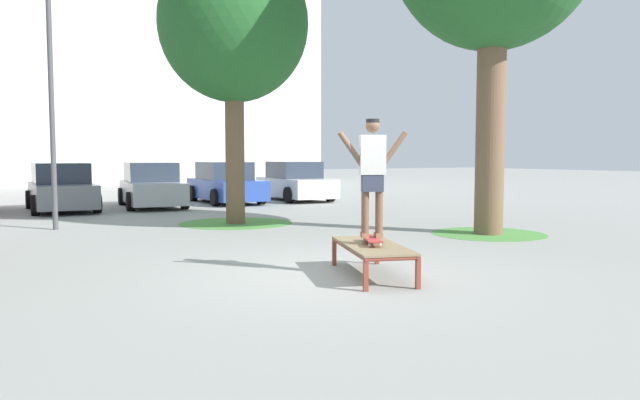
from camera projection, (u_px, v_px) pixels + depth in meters
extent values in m
plane|color=#999993|center=(334.00, 274.00, 8.75)|extent=(120.00, 120.00, 0.00)
cube|color=silver|center=(14.00, 46.00, 33.48)|extent=(37.33, 4.00, 15.70)
cube|color=brown|center=(334.00, 254.00, 9.40)|extent=(0.08, 0.08, 0.38)
cube|color=brown|center=(377.00, 252.00, 9.54)|extent=(0.08, 0.08, 0.38)
cube|color=brown|center=(366.00, 277.00, 7.60)|extent=(0.08, 0.08, 0.38)
cube|color=brown|center=(418.00, 275.00, 7.74)|extent=(0.08, 0.08, 0.38)
cylinder|color=brown|center=(348.00, 249.00, 8.49)|extent=(0.65, 1.82, 0.05)
cylinder|color=brown|center=(396.00, 247.00, 8.62)|extent=(0.65, 1.82, 0.05)
cylinder|color=brown|center=(356.00, 239.00, 9.46)|extent=(0.74, 0.29, 0.05)
cylinder|color=brown|center=(392.00, 259.00, 7.66)|extent=(0.74, 0.29, 0.05)
cube|color=#847051|center=(372.00, 245.00, 8.55)|extent=(1.33, 2.04, 0.03)
cube|color=#B23333|center=(372.00, 238.00, 8.56)|extent=(0.53, 0.81, 0.02)
cylinder|color=silver|center=(364.00, 240.00, 8.84)|extent=(0.05, 0.06, 0.06)
cylinder|color=silver|center=(374.00, 239.00, 8.85)|extent=(0.05, 0.06, 0.06)
cylinder|color=silver|center=(369.00, 245.00, 8.28)|extent=(0.05, 0.06, 0.06)
cylinder|color=silver|center=(380.00, 245.00, 8.29)|extent=(0.05, 0.06, 0.06)
cylinder|color=brown|center=(365.00, 209.00, 8.52)|extent=(0.11, 0.11, 0.82)
cube|color=#99704C|center=(365.00, 235.00, 8.60)|extent=(0.20, 0.26, 0.07)
cylinder|color=brown|center=(379.00, 209.00, 8.53)|extent=(0.11, 0.11, 0.82)
cube|color=#99704C|center=(378.00, 235.00, 8.61)|extent=(0.20, 0.26, 0.07)
cube|color=#33384C|center=(372.00, 183.00, 8.50)|extent=(0.36, 0.31, 0.24)
cube|color=silver|center=(372.00, 155.00, 8.47)|extent=(0.42, 0.36, 0.56)
cylinder|color=brown|center=(351.00, 149.00, 8.45)|extent=(0.39, 0.25, 0.52)
cylinder|color=brown|center=(393.00, 149.00, 8.48)|extent=(0.39, 0.25, 0.52)
sphere|color=brown|center=(373.00, 126.00, 8.44)|extent=(0.20, 0.20, 0.20)
cylinder|color=black|center=(373.00, 121.00, 8.44)|extent=(0.19, 0.19, 0.05)
cylinder|color=brown|center=(490.00, 133.00, 13.08)|extent=(0.62, 0.62, 4.45)
cylinder|color=#519342|center=(488.00, 234.00, 13.24)|extent=(2.50, 2.50, 0.01)
cylinder|color=brown|center=(235.00, 156.00, 15.21)|extent=(0.48, 0.48, 3.45)
ellipsoid|color=#235B28|center=(234.00, 23.00, 14.96)|extent=(3.75, 3.75, 3.93)
cylinder|color=#519342|center=(236.00, 223.00, 15.33)|extent=(2.90, 2.90, 0.01)
cube|color=slate|center=(62.00, 195.00, 18.83)|extent=(1.76, 4.22, 0.70)
cube|color=#2D3847|center=(61.00, 173.00, 18.91)|extent=(1.59, 2.12, 0.64)
cylinder|color=black|center=(97.00, 203.00, 18.12)|extent=(0.23, 0.60, 0.60)
cylinder|color=black|center=(35.00, 205.00, 17.30)|extent=(0.23, 0.60, 0.60)
cylinder|color=black|center=(85.00, 198.00, 20.39)|extent=(0.23, 0.60, 0.60)
cylinder|color=black|center=(30.00, 199.00, 19.57)|extent=(0.23, 0.60, 0.60)
cube|color=#B7BABF|center=(152.00, 192.00, 20.24)|extent=(2.13, 4.36, 0.70)
cube|color=#2D3847|center=(151.00, 172.00, 20.33)|extent=(1.77, 2.25, 0.64)
cylinder|color=black|center=(185.00, 200.00, 19.41)|extent=(0.28, 0.62, 0.60)
cylinder|color=black|center=(130.00, 201.00, 18.73)|extent=(0.28, 0.62, 0.60)
cylinder|color=black|center=(171.00, 195.00, 21.79)|extent=(0.28, 0.62, 0.60)
cylinder|color=black|center=(122.00, 196.00, 21.11)|extent=(0.28, 0.62, 0.60)
cube|color=#28479E|center=(226.00, 189.00, 22.03)|extent=(1.76, 4.22, 0.70)
cube|color=#2D3847|center=(224.00, 171.00, 22.11)|extent=(1.59, 2.12, 0.64)
cylinder|color=black|center=(261.00, 196.00, 21.32)|extent=(0.23, 0.60, 0.60)
cylinder|color=black|center=(216.00, 198.00, 20.50)|extent=(0.23, 0.60, 0.60)
cylinder|color=black|center=(235.00, 192.00, 23.60)|extent=(0.23, 0.60, 0.60)
cylinder|color=black|center=(193.00, 193.00, 22.77)|extent=(0.23, 0.60, 0.60)
cube|color=silver|center=(295.00, 187.00, 23.33)|extent=(1.94, 4.29, 0.70)
cube|color=#2D3847|center=(294.00, 170.00, 23.41)|extent=(1.68, 2.19, 0.64)
cylinder|color=black|center=(330.00, 194.00, 22.56)|extent=(0.25, 0.61, 0.60)
cylinder|color=black|center=(289.00, 195.00, 21.80)|extent=(0.25, 0.61, 0.60)
cylinder|color=black|center=(301.00, 190.00, 24.88)|extent=(0.25, 0.61, 0.60)
cylinder|color=black|center=(263.00, 191.00, 24.12)|extent=(0.25, 0.61, 0.60)
cylinder|color=#4C4C51|center=(52.00, 111.00, 13.81)|extent=(0.12, 0.12, 5.50)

